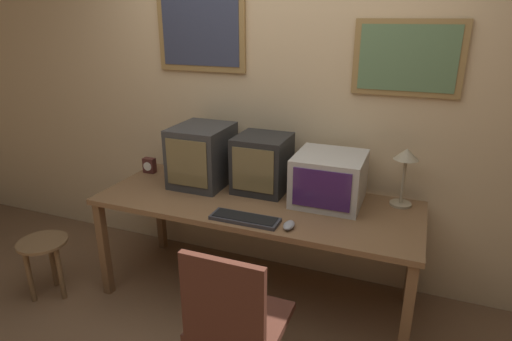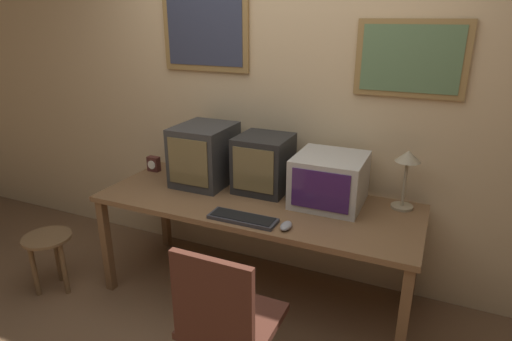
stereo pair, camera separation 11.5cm
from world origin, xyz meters
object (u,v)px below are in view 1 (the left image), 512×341
at_px(monitor_center, 262,163).
at_px(desk_lamp, 406,163).
at_px(office_chair, 236,339).
at_px(side_stool, 44,254).
at_px(desk_clock, 149,165).
at_px(monitor_right, 329,179).
at_px(keyboard_main, 245,219).
at_px(mouse_near_keyboard, 289,225).
at_px(monitor_left, 202,155).

distance_m(monitor_center, desk_lamp, 0.93).
relative_size(office_chair, side_stool, 2.16).
height_order(desk_clock, desk_lamp, desk_lamp).
xyz_separation_m(monitor_center, desk_lamp, (0.92, 0.08, 0.09)).
relative_size(monitor_right, office_chair, 0.47).
distance_m(keyboard_main, mouse_near_keyboard, 0.27).
relative_size(monitor_left, desk_lamp, 1.17).
xyz_separation_m(mouse_near_keyboard, side_stool, (-1.70, -0.24, -0.43)).
bearing_deg(desk_clock, monitor_left, -5.02).
xyz_separation_m(office_chair, side_stool, (-1.62, 0.35, -0.08)).
bearing_deg(mouse_near_keyboard, monitor_center, 125.45).
bearing_deg(monitor_left, keyboard_main, -40.84).
height_order(monitor_left, side_stool, monitor_left).
bearing_deg(office_chair, side_stool, 167.68).
xyz_separation_m(monitor_left, monitor_center, (0.44, 0.04, -0.02)).
bearing_deg(side_stool, desk_lamp, 19.54).
relative_size(keyboard_main, mouse_near_keyboard, 3.75).
bearing_deg(mouse_near_keyboard, monitor_right, 74.67).
height_order(monitor_left, desk_clock, monitor_left).
height_order(mouse_near_keyboard, side_stool, mouse_near_keyboard).
relative_size(monitor_center, monitor_right, 0.87).
xyz_separation_m(keyboard_main, desk_clock, (-1.01, 0.49, 0.05)).
relative_size(desk_clock, desk_lamp, 0.30).
distance_m(monitor_center, desk_clock, 0.95).
bearing_deg(desk_clock, mouse_near_keyboard, -20.87).
distance_m(monitor_right, office_chair, 1.17).
height_order(desk_clock, office_chair, office_chair).
bearing_deg(keyboard_main, desk_clock, 154.07).
bearing_deg(desk_lamp, keyboard_main, -146.00).
bearing_deg(monitor_center, monitor_left, -174.27).
height_order(desk_lamp, office_chair, desk_lamp).
xyz_separation_m(monitor_right, mouse_near_keyboard, (-0.12, -0.46, -0.14)).
relative_size(keyboard_main, side_stool, 0.96).
relative_size(monitor_right, desk_clock, 3.83).
xyz_separation_m(mouse_near_keyboard, desk_clock, (-1.29, 0.49, 0.04)).
xyz_separation_m(monitor_right, keyboard_main, (-0.40, -0.46, -0.15)).
bearing_deg(side_stool, mouse_near_keyboard, 7.92).
xyz_separation_m(monitor_left, desk_clock, (-0.49, 0.04, -0.15)).
bearing_deg(office_chair, monitor_right, 79.28).
bearing_deg(desk_lamp, monitor_left, -174.87).
bearing_deg(side_stool, monitor_center, 28.37).
height_order(desk_lamp, side_stool, desk_lamp).
relative_size(desk_lamp, office_chair, 0.40).
distance_m(monitor_left, side_stool, 1.29).
height_order(office_chair, side_stool, office_chair).
height_order(monitor_right, side_stool, monitor_right).
relative_size(monitor_center, office_chair, 0.41).
xyz_separation_m(mouse_near_keyboard, office_chair, (-0.07, -0.59, -0.35)).
bearing_deg(monitor_left, side_stool, -142.92).
height_order(monitor_left, desk_lamp, monitor_left).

